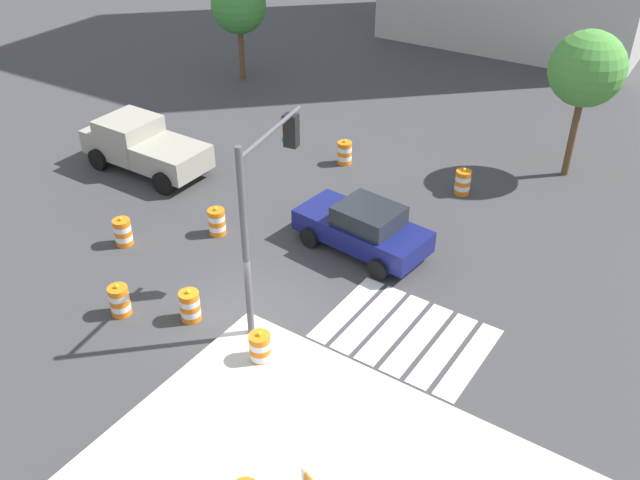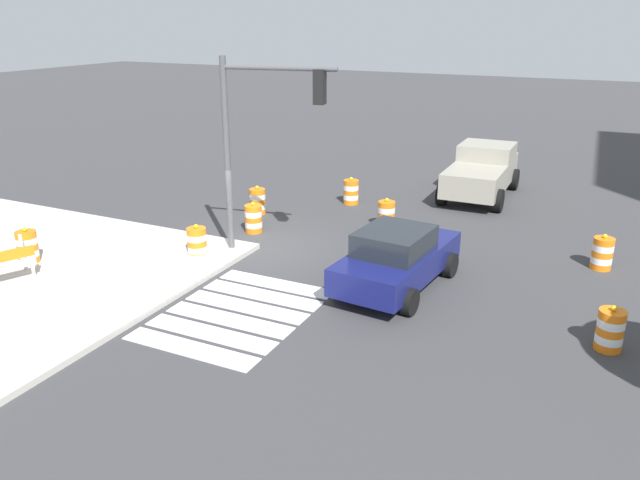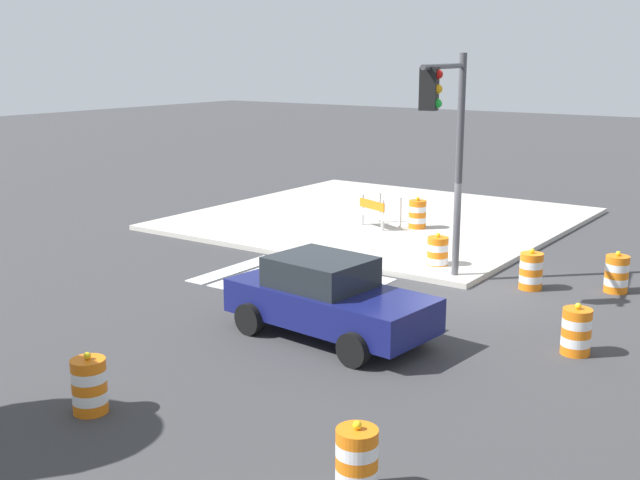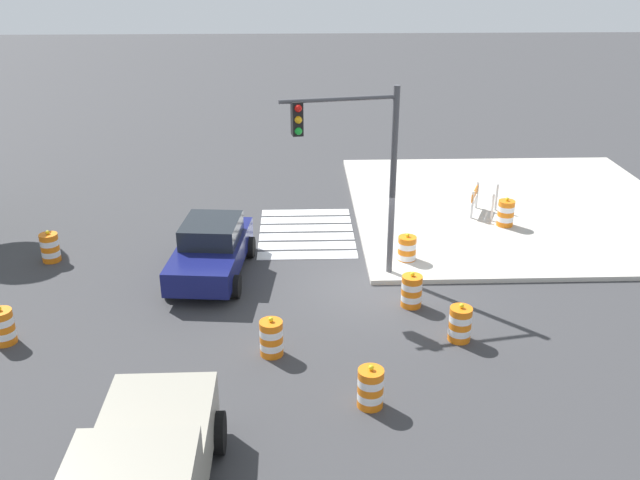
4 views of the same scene
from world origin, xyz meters
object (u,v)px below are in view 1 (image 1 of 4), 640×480
Objects in this scene: pickup_truck at (141,145)px; traffic_barrel_far_curb at (260,349)px; sports_car at (363,228)px; street_tree_streetside_mid at (587,69)px; traffic_barrel_lane_center at (120,300)px; street_tree_streetside_near at (239,6)px; traffic_barrel_median_far at (190,306)px; traffic_barrel_opposite_curb at (345,153)px; traffic_barrel_median_near at (123,232)px; traffic_barrel_near_corner at (217,222)px; traffic_light_pole at (264,191)px; traffic_barrel_crosswalk_end at (463,182)px.

traffic_barrel_far_curb is (10.40, -5.95, -0.52)m from pickup_truck.
sports_car is 4.37× the size of traffic_barrel_far_curb.
traffic_barrel_lane_center is at bearing -116.81° from street_tree_streetside_mid.
pickup_truck is 0.94× the size of street_tree_streetside_mid.
street_tree_streetside_near is 0.89× the size of street_tree_streetside_mid.
traffic_barrel_median_far and traffic_barrel_lane_center have the same top height.
sports_car reaches higher than traffic_barrel_opposite_curb.
traffic_barrel_far_curb is 4.51m from traffic_barrel_lane_center.
traffic_barrel_opposite_curb is at bearing 72.11° from traffic_barrel_median_near.
traffic_barrel_median_far is at bearing -112.44° from street_tree_streetside_mid.
traffic_barrel_near_corner is 1.00× the size of traffic_barrel_median_near.
traffic_light_pole is 13.50m from street_tree_streetside_mid.
pickup_truck is at bearing 131.96° from traffic_barrel_lane_center.
sports_car is at bearing 58.96° from traffic_barrel_lane_center.
pickup_truck is (-9.89, 0.05, 0.16)m from sports_car.
traffic_barrel_lane_center is 0.19× the size of street_tree_streetside_mid.
traffic_barrel_median_far is (-2.16, -5.63, -0.36)m from sports_car.
traffic_barrel_near_corner is at bearing -53.93° from street_tree_streetside_near.
traffic_barrel_lane_center is (0.50, -4.66, 0.00)m from traffic_barrel_near_corner.
traffic_barrel_far_curb is 20.83m from street_tree_streetside_near.
traffic_barrel_crosswalk_end is 11.24m from traffic_barrel_median_far.
pickup_truck is at bearing 143.68° from traffic_barrel_median_far.
traffic_barrel_median_near is 0.19× the size of traffic_light_pole.
traffic_light_pole reaches higher than traffic_barrel_median_far.
street_tree_streetside_mid reaches higher than traffic_barrel_crosswalk_end.
traffic_barrel_far_curb is at bearing -59.43° from traffic_light_pole.
traffic_barrel_crosswalk_end is (1.11, 5.12, -0.36)m from sports_car.
sports_car is 0.91× the size of street_tree_streetside_near.
traffic_barrel_near_corner is 0.19× the size of street_tree_streetside_mid.
traffic_barrel_lane_center is 17.44m from street_tree_streetside_mid.
traffic_barrel_median_far is at bearing -19.72° from traffic_barrel_median_near.
pickup_truck is 5.34m from traffic_barrel_median_near.
traffic_barrel_opposite_curb is at bearing 88.71° from traffic_barrel_lane_center.
street_tree_streetside_near is at bearing 126.07° from traffic_barrel_near_corner.
traffic_barrel_median_far is 1.00× the size of traffic_barrel_lane_center.
traffic_barrel_opposite_curb is 10.03m from traffic_light_pole.
street_tree_streetside_mid reaches higher than traffic_barrel_opposite_curb.
sports_car is at bearing 69.02° from traffic_barrel_median_far.
traffic_barrel_median_near is at bearing -50.78° from pickup_truck.
pickup_truck reaches higher than traffic_barrel_median_far.
traffic_barrel_crosswalk_end is 5.74m from street_tree_streetside_mid.
street_tree_streetside_near reaches higher than traffic_barrel_median_near.
traffic_barrel_far_curb is 15.37m from street_tree_streetside_mid.
traffic_barrel_crosswalk_end is (5.56, 7.02, 0.00)m from traffic_barrel_near_corner.
traffic_barrel_lane_center is at bearing -83.85° from traffic_barrel_near_corner.
street_tree_streetside_near is at bearing 114.85° from traffic_barrel_median_near.
traffic_light_pole is 1.00× the size of street_tree_streetside_mid.
traffic_barrel_far_curb is 0.19× the size of street_tree_streetside_mid.
traffic_barrel_crosswalk_end and traffic_barrel_median_far have the same top height.
pickup_truck is 10.45m from street_tree_streetside_near.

